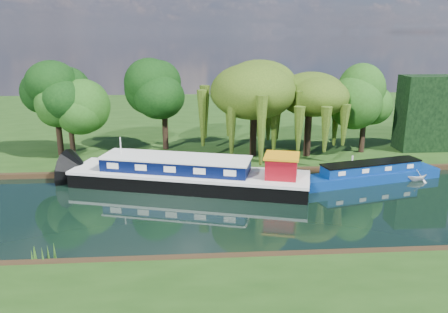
{
  "coord_description": "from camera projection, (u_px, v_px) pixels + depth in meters",
  "views": [
    {
      "loc": [
        -6.09,
        -30.76,
        12.83
      ],
      "look_at": [
        -3.64,
        4.3,
        2.8
      ],
      "focal_mm": 35.0,
      "sensor_mm": 36.0,
      "label": 1
    }
  ],
  "objects": [
    {
      "name": "mooring_posts",
      "position": [
        254.0,
        163.0,
        41.2
      ],
      "size": [
        19.16,
        0.16,
        1.0
      ],
      "color": "silver",
      "rests_on": "far_bank"
    },
    {
      "name": "narrowboat",
      "position": [
        370.0,
        174.0,
        38.81
      ],
      "size": [
        13.44,
        5.28,
        1.94
      ],
      "rotation": [
        0.0,
        0.0,
        0.24
      ],
      "color": "navy",
      "rests_on": "ground"
    },
    {
      "name": "reeds_near",
      "position": [
        410.0,
        242.0,
        26.48
      ],
      "size": [
        33.7,
        1.5,
        1.1
      ],
      "color": "#1C4913",
      "rests_on": "ground"
    },
    {
      "name": "ground",
      "position": [
        275.0,
        206.0,
        33.43
      ],
      "size": [
        120.0,
        120.0,
        0.0
      ],
      "primitive_type": "plane",
      "color": "black"
    },
    {
      "name": "conifer_hedge",
      "position": [
        427.0,
        113.0,
        46.92
      ],
      "size": [
        6.0,
        3.0,
        8.0
      ],
      "primitive_type": "cube",
      "color": "black",
      "rests_on": "far_bank"
    },
    {
      "name": "tree_far_back",
      "position": [
        55.0,
        97.0,
        44.12
      ],
      "size": [
        5.19,
        5.19,
        8.73
      ],
      "color": "black",
      "rests_on": "far_bank"
    },
    {
      "name": "white_cruiser",
      "position": [
        417.0,
        180.0,
        39.22
      ],
      "size": [
        2.62,
        2.42,
        1.15
      ],
      "primitive_type": "imported",
      "rotation": [
        0.0,
        0.0,
        1.85
      ],
      "color": "silver",
      "rests_on": "ground"
    },
    {
      "name": "far_bank",
      "position": [
        234.0,
        119.0,
        65.99
      ],
      "size": [
        120.0,
        52.0,
        0.45
      ],
      "primitive_type": "cube",
      "color": "#17350E",
      "rests_on": "ground"
    },
    {
      "name": "tree_far_left",
      "position": [
        69.0,
        107.0,
        43.37
      ],
      "size": [
        4.72,
        4.72,
        7.6
      ],
      "color": "black",
      "rests_on": "far_bank"
    },
    {
      "name": "tree_far_right",
      "position": [
        366.0,
        101.0,
        45.35
      ],
      "size": [
        4.9,
        4.9,
        8.01
      ],
      "color": "black",
      "rests_on": "far_bank"
    },
    {
      "name": "lamppost",
      "position": [
        262.0,
        142.0,
        42.88
      ],
      "size": [
        0.36,
        0.36,
        2.56
      ],
      "color": "silver",
      "rests_on": "far_bank"
    },
    {
      "name": "tree_far_mid",
      "position": [
        164.0,
        93.0,
        46.42
      ],
      "size": [
        5.46,
        5.46,
        8.94
      ],
      "color": "black",
      "rests_on": "far_bank"
    },
    {
      "name": "red_dinghy",
      "position": [
        132.0,
        180.0,
        39.32
      ],
      "size": [
        4.2,
        3.55,
        0.74
      ],
      "primitive_type": "imported",
      "rotation": [
        0.0,
        0.0,
        1.26
      ],
      "color": "maroon",
      "rests_on": "ground"
    },
    {
      "name": "dutch_barge",
      "position": [
        191.0,
        175.0,
        37.27
      ],
      "size": [
        20.84,
        9.81,
        4.29
      ],
      "rotation": [
        0.0,
        0.0,
        -0.27
      ],
      "color": "black",
      "rests_on": "ground"
    },
    {
      "name": "willow_right",
      "position": [
        309.0,
        102.0,
        43.93
      ],
      "size": [
        6.28,
        6.28,
        7.65
      ],
      "color": "black",
      "rests_on": "far_bank"
    },
    {
      "name": "willow_left",
      "position": [
        254.0,
        91.0,
        43.8
      ],
      "size": [
        7.69,
        7.69,
        9.22
      ],
      "color": "black",
      "rests_on": "far_bank"
    }
  ]
}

